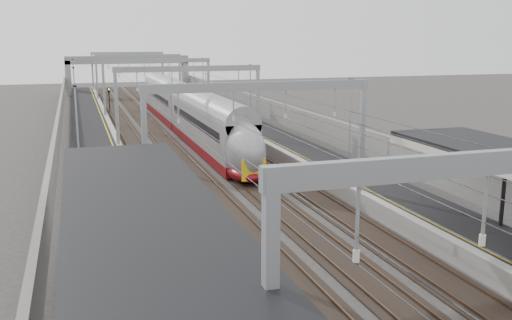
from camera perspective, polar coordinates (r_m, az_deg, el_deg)
platform_left at (r=53.41m, az=-15.62°, el=1.45°), size 4.00×120.00×1.00m
platform_right at (r=56.23m, az=0.88°, el=2.40°), size 4.00×120.00×1.00m
tracks at (r=54.33m, az=-7.15°, el=1.49°), size 11.40×140.00×0.20m
overhead_line at (r=60.07m, az=-8.48°, el=8.31°), size 13.00×140.00×6.60m
canopy_left at (r=11.69m, az=-8.36°, el=-12.25°), size 4.40×30.00×4.24m
overbridge at (r=108.09m, az=-12.69°, el=9.29°), size 22.00×2.20×6.90m
wall_left at (r=53.23m, az=-19.13°, el=2.39°), size 0.30×120.00×3.20m
wall_right at (r=57.14m, az=3.94°, el=3.65°), size 0.30×120.00×3.20m
train at (r=59.69m, az=-6.77°, el=4.41°), size 2.67×48.72×4.23m
signal_green at (r=80.13m, az=-14.49°, el=6.28°), size 0.32×0.32×3.48m
signal_red_near at (r=73.87m, az=-7.60°, el=6.10°), size 0.32×0.32×3.48m
signal_red_far at (r=84.99m, az=-7.45°, el=6.86°), size 0.32×0.32×3.48m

